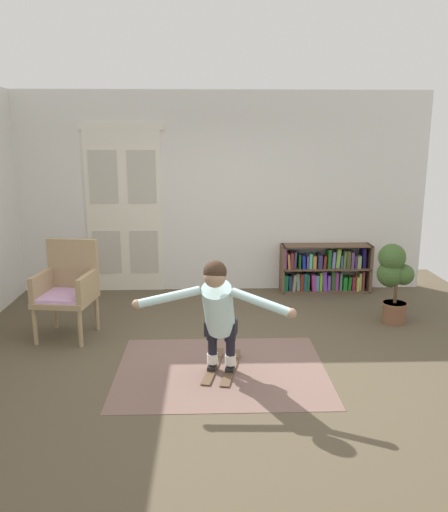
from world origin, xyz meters
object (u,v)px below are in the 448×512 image
at_px(bookshelf, 324,270).
at_px(person_skier, 218,308).
at_px(skis_pair, 222,367).
at_px(wicker_chair, 68,287).
at_px(potted_plant, 394,276).

xyz_separation_m(bookshelf, person_skier, (-1.63, -2.82, 0.39)).
bearing_deg(bookshelf, skis_pair, -121.16).
distance_m(wicker_chair, person_skier, 2.08).
distance_m(wicker_chair, potted_plant, 3.93).
xyz_separation_m(skis_pair, person_skier, (-0.04, -0.19, 0.69)).
relative_size(wicker_chair, potted_plant, 1.13).
bearing_deg(skis_pair, bookshelf, 58.84).
relative_size(wicker_chair, skis_pair, 1.42).
bearing_deg(person_skier, wicker_chair, 145.23).
distance_m(bookshelf, skis_pair, 3.08).
bearing_deg(bookshelf, person_skier, -120.02).
bearing_deg(bookshelf, wicker_chair, -153.88).
height_order(bookshelf, wicker_chair, wicker_chair).
bearing_deg(person_skier, potted_plant, 34.89).
relative_size(potted_plant, person_skier, 0.67).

